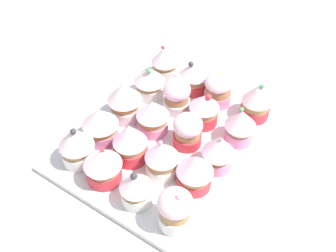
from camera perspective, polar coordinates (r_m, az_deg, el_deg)
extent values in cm
cube|color=beige|center=(81.70, 0.00, -2.79)|extent=(180.00, 180.00, 3.00)
cube|color=silver|center=(80.13, 0.00, -1.79)|extent=(38.26, 31.25, 1.20)
cylinder|color=white|center=(91.83, -0.37, 7.30)|extent=(5.50, 5.50, 2.76)
cylinder|color=#AD7F51|center=(90.62, -0.38, 8.27)|extent=(5.03, 5.03, 1.17)
cone|color=silver|center=(89.18, -0.39, 9.49)|extent=(5.76, 5.76, 3.61)
sphere|color=red|center=(88.34, -0.70, 10.44)|extent=(0.75, 0.75, 0.75)
cylinder|color=white|center=(87.42, -2.41, 4.81)|extent=(5.93, 5.93, 2.56)
cylinder|color=#AD7F51|center=(86.24, -2.45, 5.72)|extent=(5.32, 5.32, 1.07)
cone|color=silver|center=(84.87, -2.50, 6.84)|extent=(6.24, 6.24, 3.25)
sphere|color=#4CB266|center=(83.42, -2.52, 7.34)|extent=(1.00, 1.00, 1.00)
cylinder|color=white|center=(83.15, -5.56, 2.10)|extent=(6.13, 6.13, 2.80)
cylinder|color=#AD7F51|center=(81.67, -5.67, 3.21)|extent=(5.50, 5.50, 1.57)
cone|color=silver|center=(79.83, -5.81, 4.67)|extent=(6.53, 6.53, 3.97)
cylinder|color=pink|center=(79.54, -8.81, -1.04)|extent=(6.18, 6.18, 2.46)
cylinder|color=#AD7F51|center=(78.20, -8.96, -0.10)|extent=(5.90, 5.90, 1.29)
cone|color=silver|center=(76.49, -9.16, 1.16)|extent=(6.61, 6.61, 3.57)
cylinder|color=white|center=(76.75, -11.79, -3.86)|extent=(5.84, 5.84, 2.47)
cylinder|color=#AD7F51|center=(75.31, -12.01, -2.90)|extent=(5.15, 5.15, 1.43)
cone|color=silver|center=(73.34, -12.32, -1.50)|extent=(6.16, 6.16, 3.97)
sphere|color=#333338|center=(71.80, -12.51, -0.72)|extent=(1.10, 1.10, 1.10)
cylinder|color=#D1333D|center=(88.98, 3.41, 5.57)|extent=(6.00, 6.00, 2.41)
cylinder|color=#AD7F51|center=(87.80, 3.46, 6.49)|extent=(5.67, 5.67, 1.29)
cone|color=silver|center=(86.46, 3.53, 7.59)|extent=(6.07, 6.07, 2.98)
sphere|color=#333338|center=(85.53, 3.05, 8.25)|extent=(1.05, 1.05, 1.05)
cylinder|color=white|center=(84.29, 1.15, 2.86)|extent=(5.29, 5.29, 2.30)
cylinder|color=#AD7F51|center=(83.03, 1.17, 3.80)|extent=(4.66, 4.66, 1.44)
ellipsoid|color=silver|center=(81.70, 1.19, 4.85)|extent=(5.34, 5.34, 4.29)
cylinder|color=pink|center=(80.07, -2.12, -0.05)|extent=(5.73, 5.73, 2.30)
cylinder|color=#AD7F51|center=(78.70, -2.16, 0.93)|extent=(5.33, 5.33, 1.57)
cone|color=silver|center=(77.02, -2.21, 2.20)|extent=(6.12, 6.12, 3.24)
cylinder|color=#D1333D|center=(75.75, -4.95, -3.49)|extent=(5.98, 5.98, 2.72)
cylinder|color=#AD7F51|center=(74.24, -5.05, -2.47)|extent=(5.45, 5.45, 1.31)
cone|color=silver|center=(72.29, -5.18, -1.08)|extent=(6.02, 6.02, 3.98)
cylinder|color=#D1333D|center=(73.31, -8.48, -6.26)|extent=(5.96, 5.96, 2.67)
cylinder|color=#AD7F51|center=(71.84, -8.64, -5.33)|extent=(5.66, 5.66, 1.10)
cone|color=silver|center=(70.32, -8.82, -4.31)|extent=(6.48, 6.48, 2.88)
sphere|color=red|center=(69.68, -8.77, -3.22)|extent=(0.72, 0.72, 0.72)
cylinder|color=pink|center=(86.18, 6.58, 3.77)|extent=(5.39, 5.39, 2.53)
cylinder|color=#AD7F51|center=(84.83, 6.69, 4.79)|extent=(5.04, 5.04, 1.57)
ellipsoid|color=silver|center=(83.62, 6.80, 5.76)|extent=(5.51, 5.51, 3.64)
sphere|color=#EAD64C|center=(82.86, 7.23, 6.82)|extent=(0.73, 0.73, 0.73)
cylinder|color=#D1333D|center=(81.73, 4.75, 1.12)|extent=(5.33, 5.33, 2.60)
cylinder|color=#AD7F51|center=(80.33, 4.84, 2.14)|extent=(5.07, 5.07, 1.43)
cone|color=silver|center=(78.87, 4.93, 3.27)|extent=(5.68, 5.68, 2.86)
sphere|color=red|center=(77.94, 5.43, 3.85)|extent=(1.17, 1.17, 1.17)
cylinder|color=#D1333D|center=(77.96, 2.58, -1.74)|extent=(5.22, 5.22, 2.23)
cylinder|color=#AD7F51|center=(76.67, 2.62, -0.85)|extent=(4.62, 4.62, 1.28)
ellipsoid|color=silver|center=(75.33, 2.67, 0.11)|extent=(5.38, 5.38, 4.06)
cylinder|color=white|center=(73.53, -0.79, -5.56)|extent=(5.68, 5.68, 2.30)
cylinder|color=#AD7F51|center=(72.02, -0.81, -4.59)|extent=(5.15, 5.15, 1.59)
cone|color=silver|center=(70.19, -0.83, -3.35)|extent=(5.83, 5.83, 3.19)
sphere|color=pink|center=(69.40, -1.04, -2.27)|extent=(0.82, 0.82, 0.82)
cylinder|color=white|center=(70.16, -4.14, -9.23)|extent=(5.24, 5.24, 2.44)
cylinder|color=#AD7F51|center=(68.75, -4.22, -8.41)|extent=(4.72, 4.72, 1.02)
cone|color=silver|center=(67.17, -4.31, -7.43)|extent=(5.44, 5.44, 2.91)
sphere|color=#333338|center=(66.25, -4.58, -6.68)|extent=(1.18, 1.18, 1.18)
cylinder|color=#D1333D|center=(84.55, 11.45, 1.96)|extent=(5.61, 5.61, 2.42)
cylinder|color=#AD7F51|center=(83.24, 11.64, 2.93)|extent=(5.25, 5.25, 1.47)
cone|color=silver|center=(81.47, 11.91, 4.31)|extent=(5.77, 5.77, 3.90)
sphere|color=#4CB266|center=(80.29, 12.45, 5.19)|extent=(0.93, 0.93, 0.93)
cylinder|color=pink|center=(79.49, 9.41, -1.14)|extent=(5.28, 5.28, 2.52)
cylinder|color=#AD7F51|center=(78.21, 9.57, -0.24)|extent=(4.71, 4.71, 1.06)
cone|color=silver|center=(76.59, 9.77, 0.95)|extent=(5.78, 5.78, 3.55)
sphere|color=#4CB266|center=(75.88, 9.78, 2.18)|extent=(0.81, 0.81, 0.81)
cylinder|color=pink|center=(74.84, 6.52, -4.68)|extent=(5.34, 5.34, 2.38)
cylinder|color=#AD7F51|center=(73.49, 6.63, -3.80)|extent=(4.72, 4.72, 1.16)
cone|color=silver|center=(71.66, 6.79, -2.53)|extent=(5.73, 5.73, 3.74)
sphere|color=pink|center=(70.13, 7.12, -1.79)|extent=(0.61, 0.61, 0.61)
cylinder|color=#D1333D|center=(71.98, 3.51, -7.31)|extent=(5.70, 5.70, 2.21)
cylinder|color=#AD7F51|center=(70.52, 3.58, -6.42)|extent=(5.21, 5.21, 1.46)
cone|color=silver|center=(68.58, 3.67, -5.15)|extent=(6.19, 6.19, 3.51)
cylinder|color=white|center=(67.51, 0.93, -12.19)|extent=(5.29, 5.29, 2.70)
cylinder|color=#AD7F51|center=(65.72, 0.95, -11.21)|extent=(4.66, 4.66, 1.54)
ellipsoid|color=silver|center=(64.04, 0.98, -10.23)|extent=(5.43, 5.43, 4.14)
sphere|color=pink|center=(62.26, 1.35, -9.51)|extent=(0.98, 0.98, 0.98)
cube|color=white|center=(73.66, -18.99, -11.95)|extent=(14.23, 14.19, 0.60)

